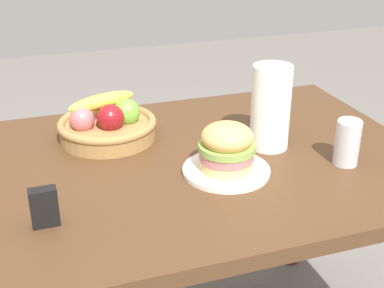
% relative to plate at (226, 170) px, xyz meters
% --- Properties ---
extents(dining_table, '(1.40, 0.90, 0.75)m').
position_rel_plate_xyz_m(dining_table, '(-0.12, 0.10, -0.11)').
color(dining_table, '#4C301C').
rests_on(dining_table, ground_plane).
extents(plate, '(0.23, 0.23, 0.01)m').
position_rel_plate_xyz_m(plate, '(0.00, 0.00, 0.00)').
color(plate, silver).
rests_on(plate, dining_table).
extents(sandwich, '(0.15, 0.15, 0.13)m').
position_rel_plate_xyz_m(sandwich, '(-0.00, 0.00, 0.07)').
color(sandwich, '#E5BC75').
rests_on(sandwich, plate).
extents(soda_can, '(0.07, 0.07, 0.13)m').
position_rel_plate_xyz_m(soda_can, '(0.32, -0.05, 0.06)').
color(soda_can, silver).
rests_on(soda_can, dining_table).
extents(fruit_basket, '(0.29, 0.29, 0.14)m').
position_rel_plate_xyz_m(fruit_basket, '(-0.25, 0.31, 0.04)').
color(fruit_basket, '#9E7542').
rests_on(fruit_basket, dining_table).
extents(paper_towel_roll, '(0.11, 0.11, 0.24)m').
position_rel_plate_xyz_m(paper_towel_roll, '(0.17, 0.11, 0.11)').
color(paper_towel_roll, white).
rests_on(paper_towel_roll, dining_table).
extents(napkin_holder, '(0.06, 0.03, 0.09)m').
position_rel_plate_xyz_m(napkin_holder, '(-0.46, -0.10, 0.04)').
color(napkin_holder, black).
rests_on(napkin_holder, dining_table).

